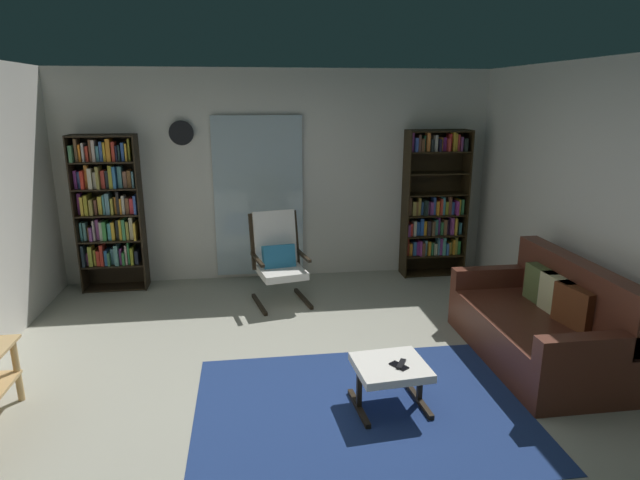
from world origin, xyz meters
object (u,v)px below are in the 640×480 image
at_px(bookshelf_near_sofa, 434,206).
at_px(tv_remote, 401,364).
at_px(bookshelf_near_tv, 109,209).
at_px(wall_clock, 181,133).
at_px(lounge_armchair, 278,255).
at_px(leather_sofa, 542,325).
at_px(ottoman, 390,371).
at_px(cell_phone, 399,366).

height_order(bookshelf_near_sofa, tv_remote, bookshelf_near_sofa).
height_order(bookshelf_near_tv, wall_clock, wall_clock).
bearing_deg(wall_clock, bookshelf_near_sofa, -2.63).
height_order(bookshelf_near_sofa, lounge_armchair, bookshelf_near_sofa).
bearing_deg(bookshelf_near_tv, leather_sofa, -29.91).
bearing_deg(ottoman, bookshelf_near_tv, 131.65).
bearing_deg(wall_clock, cell_phone, -60.26).
distance_m(leather_sofa, tv_remote, 1.58).
bearing_deg(bookshelf_near_sofa, leather_sofa, -85.95).
bearing_deg(wall_clock, bookshelf_near_tv, -170.29).
xyz_separation_m(tv_remote, wall_clock, (-1.83, 3.15, 1.48)).
distance_m(bookshelf_near_tv, lounge_armchair, 2.11).
relative_size(bookshelf_near_tv, lounge_armchair, 1.81).
height_order(leather_sofa, ottoman, leather_sofa).
relative_size(bookshelf_near_tv, cell_phone, 13.22).
bearing_deg(leather_sofa, wall_clock, 142.27).
bearing_deg(lounge_armchair, wall_clock, 142.41).
xyz_separation_m(bookshelf_near_tv, wall_clock, (0.88, 0.15, 0.86)).
xyz_separation_m(bookshelf_near_tv, cell_phone, (2.68, -3.01, -0.63)).
height_order(tv_remote, wall_clock, wall_clock).
relative_size(leather_sofa, lounge_armchair, 1.69).
distance_m(leather_sofa, wall_clock, 4.43).
relative_size(lounge_armchair, tv_remote, 7.10).
bearing_deg(bookshelf_near_sofa, tv_remote, -113.30).
bearing_deg(tv_remote, ottoman, -175.79).
xyz_separation_m(bookshelf_near_sofa, leather_sofa, (0.17, -2.40, -0.58)).
bearing_deg(leather_sofa, tv_remote, -157.74).
distance_m(bookshelf_near_tv, wall_clock, 1.24).
relative_size(ottoman, tv_remote, 3.87).
distance_m(leather_sofa, ottoman, 1.63).
bearing_deg(cell_phone, bookshelf_near_sofa, 33.37).
bearing_deg(bookshelf_near_sofa, bookshelf_near_tv, -179.91).
height_order(bookshelf_near_tv, lounge_armchair, bookshelf_near_tv).
relative_size(cell_phone, wall_clock, 0.48).
relative_size(leather_sofa, cell_phone, 12.32).
height_order(bookshelf_near_sofa, cell_phone, bookshelf_near_sofa).
xyz_separation_m(bookshelf_near_sofa, cell_phone, (-1.31, -3.02, -0.54)).
xyz_separation_m(bookshelf_near_sofa, tv_remote, (-1.29, -3.00, -0.53)).
height_order(bookshelf_near_sofa, wall_clock, wall_clock).
distance_m(bookshelf_near_sofa, tv_remote, 3.31).
bearing_deg(tv_remote, cell_phone, -112.32).
bearing_deg(ottoman, bookshelf_near_sofa, 65.36).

